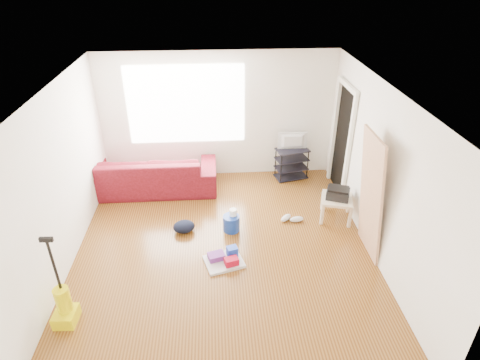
{
  "coord_description": "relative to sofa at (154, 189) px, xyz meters",
  "views": [
    {
      "loc": [
        -0.08,
        -4.83,
        4.03
      ],
      "look_at": [
        0.29,
        0.6,
        0.91
      ],
      "focal_mm": 30.0,
      "sensor_mm": 36.0,
      "label": 1
    }
  ],
  "objects": [
    {
      "name": "sofa",
      "position": [
        0.0,
        0.0,
        0.0
      ],
      "size": [
        2.45,
        0.96,
        0.72
      ],
      "primitive_type": "imported",
      "rotation": [
        0.0,
        0.0,
        3.14
      ],
      "color": "#44070C",
      "rests_on": "ground"
    },
    {
      "name": "room",
      "position": [
        1.37,
        -1.8,
        1.25
      ],
      "size": [
        4.51,
        5.01,
        2.51
      ],
      "color": "#542D0D",
      "rests_on": "ground"
    },
    {
      "name": "sneakers",
      "position": [
        2.48,
        -1.24,
        0.05
      ],
      "size": [
        0.43,
        0.24,
        0.1
      ],
      "rotation": [
        0.0,
        0.0,
        0.32
      ],
      "color": "silver",
      "rests_on": "ground"
    },
    {
      "name": "toilet_paper",
      "position": [
        1.48,
        -1.39,
        0.19
      ],
      "size": [
        0.12,
        0.12,
        0.11
      ],
      "primitive_type": "cylinder",
      "color": "white",
      "rests_on": "bucket"
    },
    {
      "name": "backpack",
      "position": [
        0.67,
        -1.41,
        0.0
      ],
      "size": [
        0.4,
        0.34,
        0.19
      ],
      "primitive_type": "ellipsoid",
      "rotation": [
        0.0,
        0.0,
        0.18
      ],
      "color": "black",
      "rests_on": "ground"
    },
    {
      "name": "vacuum",
      "position": [
        -0.7,
        -3.15,
        0.23
      ],
      "size": [
        0.28,
        0.31,
        1.26
      ],
      "rotation": [
        0.0,
        0.0,
        -0.05
      ],
      "color": "#DCCE03",
      "rests_on": "ground"
    },
    {
      "name": "printer",
      "position": [
        3.25,
        -1.2,
        0.5
      ],
      "size": [
        0.45,
        0.4,
        0.19
      ],
      "rotation": [
        0.0,
        0.0,
        -0.37
      ],
      "color": "black",
      "rests_on": "side_table"
    },
    {
      "name": "cleaning_tray",
      "position": [
        1.31,
        -2.21,
        0.06
      ],
      "size": [
        0.64,
        0.57,
        0.2
      ],
      "rotation": [
        0.0,
        0.0,
        0.28
      ],
      "color": "silver",
      "rests_on": "ground"
    },
    {
      "name": "side_table",
      "position": [
        3.25,
        -1.2,
        0.34
      ],
      "size": [
        0.61,
        0.61,
        0.41
      ],
      "rotation": [
        0.0,
        0.0,
        -0.27
      ],
      "color": "#C1AB8B",
      "rests_on": "ground"
    },
    {
      "name": "tv",
      "position": [
        2.74,
        0.27,
        0.8
      ],
      "size": [
        0.58,
        0.08,
        0.33
      ],
      "primitive_type": "imported",
      "rotation": [
        0.0,
        0.0,
        3.14
      ],
      "color": "black",
      "rests_on": "tv_stand"
    },
    {
      "name": "tv_stand",
      "position": [
        2.74,
        0.27,
        0.32
      ],
      "size": [
        0.69,
        0.49,
        0.63
      ],
      "rotation": [
        0.0,
        0.0,
        0.23
      ],
      "color": "black",
      "rests_on": "ground"
    },
    {
      "name": "bucket",
      "position": [
        1.45,
        -1.42,
        0.0
      ],
      "size": [
        0.34,
        0.34,
        0.27
      ],
      "primitive_type": "cylinder",
      "rotation": [
        0.0,
        0.0,
        -0.26
      ],
      "color": "navy",
      "rests_on": "ground"
    },
    {
      "name": "door_panel",
      "position": [
        3.43,
        -2.06,
        0.0
      ],
      "size": [
        0.24,
        0.78,
        1.93
      ],
      "primitive_type": "cube",
      "rotation": [
        0.0,
        -0.1,
        0.0
      ],
      "color": "tan",
      "rests_on": "ground"
    }
  ]
}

